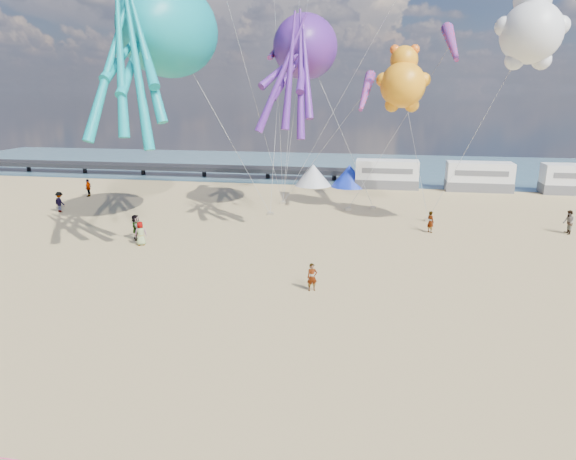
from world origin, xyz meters
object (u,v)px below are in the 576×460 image
object	(u,v)px
sandbag_e	(283,203)
windsock_right	(366,92)
sandbag_d	(348,209)
kite_panda	(531,33)
sandbag_c	(428,220)
motorhome_1	(479,177)
beachgoer_0	(141,233)
sandbag_b	(373,208)
kite_octopus_purple	(306,47)
windsock_mid	(452,43)
tent_white	(313,175)
beachgoer_4	(136,227)
beachgoer_2	(60,202)
kite_octopus_teal	(169,30)
tent_blue	(349,176)
motorhome_0	(387,174)
sandbag_a	(270,214)
beachgoer_5	(430,222)
kite_teddy_orange	(403,85)
beachgoer_1	(569,222)
standing_person	(312,277)
windsock_left	(281,46)
beachgoer_3	(88,188)

from	to	relation	value
sandbag_e	windsock_right	bearing A→B (deg)	-19.39
sandbag_d	windsock_right	xyz separation A→B (m)	(1.17, -0.94, 10.01)
kite_panda	windsock_right	world-z (taller)	kite_panda
sandbag_c	motorhome_1	bearing A→B (deg)	66.25
beachgoer_0	sandbag_b	size ratio (longest dim) A/B	3.31
motorhome_1	sandbag_d	xyz separation A→B (m)	(-12.90, -11.52, -1.39)
kite_octopus_purple	windsock_mid	size ratio (longest dim) A/B	1.79
tent_white	beachgoer_4	xyz separation A→B (m)	(-9.61, -23.37, -0.28)
beachgoer_2	kite_octopus_purple	distance (m)	24.65
tent_white	kite_octopus_teal	size ratio (longest dim) A/B	0.31
tent_white	tent_blue	world-z (taller)	same
beachgoer_4	sandbag_b	size ratio (longest dim) A/B	3.66
beachgoer_0	kite_panda	distance (m)	28.86
motorhome_0	sandbag_a	xyz separation A→B (m)	(-9.81, -14.46, -1.39)
beachgoer_5	kite_teddy_orange	world-z (taller)	kite_teddy_orange
beachgoer_2	sandbag_a	distance (m)	18.32
kite_octopus_purple	beachgoer_5	bearing A→B (deg)	-7.43
kite_octopus_purple	windsock_right	distance (m)	6.00
sandbag_e	motorhome_0	bearing A→B (deg)	45.94
beachgoer_0	beachgoer_1	distance (m)	30.79
tent_white	windsock_right	size ratio (longest dim) A/B	0.70
motorhome_0	standing_person	bearing A→B (deg)	-97.67
standing_person	tent_blue	bearing A→B (deg)	68.82
windsock_left	tent_blue	bearing A→B (deg)	74.10
tent_white	sandbag_c	size ratio (longest dim) A/B	8.00
beachgoer_2	beachgoer_5	xyz separation A→B (m)	(31.05, -1.19, -0.08)
kite_octopus_purple	sandbag_b	bearing A→B (deg)	42.29
beachgoer_0	beachgoer_3	bearing A→B (deg)	-71.30
sandbag_d	beachgoer_5	bearing A→B (deg)	-44.01
sandbag_d	kite_panda	world-z (taller)	kite_panda
tent_blue	beachgoer_2	xyz separation A→B (m)	(-23.99, -16.56, -0.31)
tent_white	windsock_left	bearing A→B (deg)	-95.60
motorhome_0	kite_panda	size ratio (longest dim) A/B	0.99
tent_white	kite_teddy_orange	bearing A→B (deg)	-56.72
beachgoer_4	beachgoer_5	world-z (taller)	beachgoer_4
sandbag_d	windsock_right	distance (m)	10.12
sandbag_c	kite_octopus_purple	world-z (taller)	kite_octopus_purple
sandbag_b	windsock_right	world-z (taller)	windsock_right
sandbag_c	kite_panda	world-z (taller)	kite_panda
tent_blue	beachgoer_0	bearing A→B (deg)	-117.37
motorhome_0	beachgoer_1	bearing A→B (deg)	-51.69
sandbag_e	kite_octopus_teal	world-z (taller)	kite_octopus_teal
beachgoer_3	sandbag_a	size ratio (longest dim) A/B	3.51
kite_teddy_orange	kite_octopus_purple	bearing A→B (deg)	171.90
motorhome_0	sandbag_e	world-z (taller)	motorhome_0
beachgoer_4	windsock_right	size ratio (longest dim) A/B	0.32
beachgoer_0	beachgoer_4	xyz separation A→B (m)	(-0.90, 1.17, 0.09)
beachgoer_0	beachgoer_2	distance (m)	13.82
beachgoer_4	kite_octopus_teal	distance (m)	13.91
tent_white	beachgoer_1	xyz separation A→B (m)	(21.00, -16.45, -0.31)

